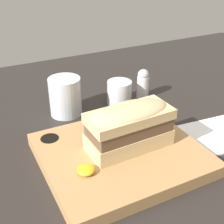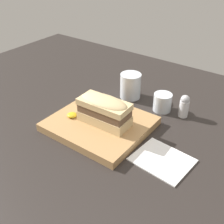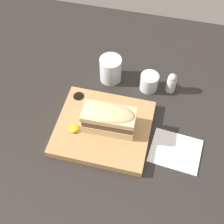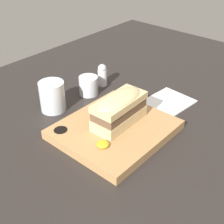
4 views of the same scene
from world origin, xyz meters
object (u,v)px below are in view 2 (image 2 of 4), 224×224
at_px(wine_glass, 162,103).
at_px(napkin, 162,160).
at_px(serving_board, 100,124).
at_px(salt_shaker, 184,106).
at_px(sandwich, 105,109).
at_px(water_glass, 130,87).

xyz_separation_m(wine_glass, napkin, (0.12, -0.23, -0.03)).
bearing_deg(serving_board, napkin, -5.81).
xyz_separation_m(napkin, salt_shaker, (-0.05, 0.23, 0.04)).
xyz_separation_m(sandwich, salt_shaker, (0.16, 0.21, -0.03)).
xyz_separation_m(sandwich, wine_glass, (0.09, 0.20, -0.04)).
xyz_separation_m(serving_board, water_glass, (-0.03, 0.22, 0.03)).
height_order(sandwich, napkin, sandwich).
height_order(water_glass, napkin, water_glass).
relative_size(sandwich, salt_shaker, 2.06).
xyz_separation_m(water_glass, salt_shaker, (0.21, -0.01, 0.00)).
height_order(napkin, salt_shaker, salt_shaker).
bearing_deg(salt_shaker, water_glass, 178.50).
xyz_separation_m(wine_glass, salt_shaker, (0.07, 0.01, 0.01)).
distance_m(serving_board, napkin, 0.23).
height_order(water_glass, salt_shaker, water_glass).
bearing_deg(salt_shaker, sandwich, -127.95).
bearing_deg(sandwich, napkin, -6.44).
distance_m(wine_glass, salt_shaker, 0.08).
bearing_deg(water_glass, napkin, -42.80).
distance_m(sandwich, napkin, 0.22).
height_order(sandwich, water_glass, sandwich).
xyz_separation_m(serving_board, sandwich, (0.02, 0.00, 0.06)).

